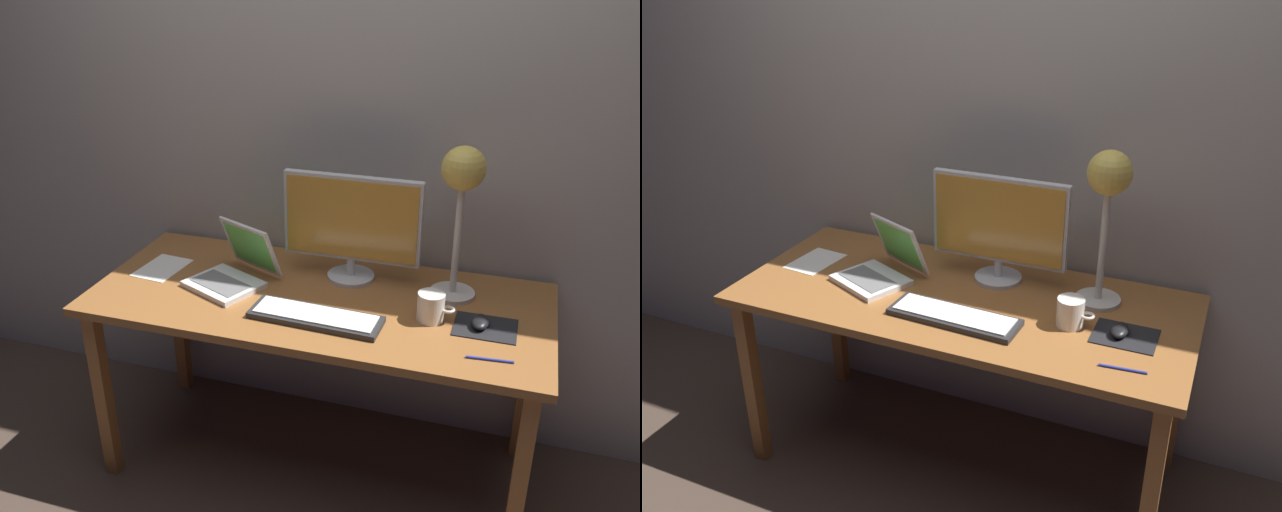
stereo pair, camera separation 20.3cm
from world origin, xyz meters
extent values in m
plane|color=#47382D|center=(0.00, 0.00, 0.00)|extent=(4.80, 4.80, 0.00)
cube|color=#A8A099|center=(0.00, 0.40, 1.30)|extent=(4.80, 0.06, 2.60)
cube|color=#935B2D|center=(0.00, 0.00, 0.72)|extent=(1.60, 0.70, 0.03)
cube|color=#935B2D|center=(-0.74, -0.29, 0.35)|extent=(0.05, 0.05, 0.71)
cube|color=#935B2D|center=(0.74, -0.29, 0.35)|extent=(0.05, 0.05, 0.71)
cube|color=#935B2D|center=(-0.74, 0.29, 0.35)|extent=(0.05, 0.05, 0.71)
cube|color=#935B2D|center=(0.74, 0.29, 0.35)|extent=(0.05, 0.05, 0.71)
cylinder|color=silver|center=(0.07, 0.17, 0.75)|extent=(0.17, 0.17, 0.01)
cylinder|color=silver|center=(0.07, 0.17, 0.79)|extent=(0.03, 0.03, 0.07)
cube|color=silver|center=(0.07, 0.17, 0.98)|extent=(0.50, 0.03, 0.31)
cube|color=gold|center=(0.07, 0.15, 0.98)|extent=(0.48, 0.00, 0.29)
cube|color=#28282B|center=(0.04, -0.16, 0.75)|extent=(0.45, 0.16, 0.02)
cube|color=silver|center=(0.04, -0.16, 0.76)|extent=(0.41, 0.13, 0.01)
cube|color=silver|center=(-0.35, -0.04, 0.75)|extent=(0.31, 0.28, 0.02)
cube|color=slate|center=(-0.35, -0.05, 0.76)|extent=(0.24, 0.19, 0.00)
cube|color=silver|center=(-0.29, 0.09, 0.86)|extent=(0.26, 0.17, 0.19)
cube|color=#59C64C|center=(-0.29, 0.09, 0.86)|extent=(0.23, 0.15, 0.17)
cylinder|color=beige|center=(0.45, 0.15, 0.75)|extent=(0.16, 0.16, 0.01)
cylinder|color=silver|center=(0.45, 0.15, 0.96)|extent=(0.02, 0.02, 0.42)
sphere|color=gold|center=(0.45, 0.15, 1.20)|extent=(0.15, 0.15, 0.15)
sphere|color=#FFEAB2|center=(0.45, 0.14, 1.17)|extent=(0.05, 0.05, 0.05)
cube|color=black|center=(0.58, -0.04, 0.74)|extent=(0.20, 0.16, 0.00)
ellipsoid|color=black|center=(0.56, -0.04, 0.76)|extent=(0.06, 0.10, 0.03)
cylinder|color=white|center=(0.40, -0.05, 0.79)|extent=(0.09, 0.09, 0.10)
torus|color=white|center=(0.46, -0.05, 0.79)|extent=(0.05, 0.05, 0.01)
cube|color=white|center=(-0.64, 0.03, 0.74)|extent=(0.17, 0.22, 0.00)
cylinder|color=#2633A5|center=(0.61, -0.23, 0.74)|extent=(0.14, 0.02, 0.01)
camera|label=1|loc=(0.64, -1.98, 1.86)|focal=37.81mm
camera|label=2|loc=(0.83, -1.91, 1.86)|focal=37.81mm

